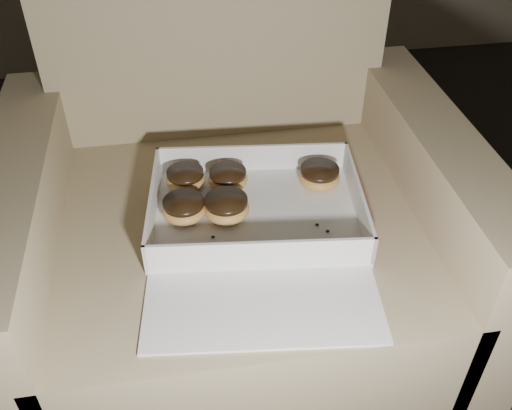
{
  "coord_description": "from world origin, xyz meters",
  "views": [
    {
      "loc": [
        -0.13,
        -0.12,
        1.13
      ],
      "look_at": [
        -0.0,
        0.7,
        0.45
      ],
      "focal_mm": 40.0,
      "sensor_mm": 36.0,
      "label": 1
    }
  ],
  "objects": [
    {
      "name": "bakery_box",
      "position": [
        -0.0,
        0.65,
        0.43
      ],
      "size": [
        0.43,
        0.49,
        0.07
      ],
      "rotation": [
        0.0,
        0.0,
        -0.11
      ],
      "color": "white",
      "rests_on": "armchair"
    },
    {
      "name": "donut_b",
      "position": [
        -0.13,
        0.8,
        0.45
      ],
      "size": [
        0.08,
        0.08,
        0.04
      ],
      "color": "#C98746",
      "rests_on": "bakery_box"
    },
    {
      "name": "crumb_b",
      "position": [
        -0.09,
        0.64,
        0.43
      ],
      "size": [
        0.01,
        0.01,
        0.0
      ],
      "primitive_type": "ellipsoid",
      "color": "black",
      "rests_on": "bakery_box"
    },
    {
      "name": "crumb_a",
      "position": [
        0.12,
        0.62,
        0.43
      ],
      "size": [
        0.01,
        0.01,
        0.0
      ],
      "primitive_type": "ellipsoid",
      "color": "black",
      "rests_on": "bakery_box"
    },
    {
      "name": "armchair",
      "position": [
        -0.03,
        0.78,
        0.3
      ],
      "size": [
        0.9,
        0.76,
        0.94
      ],
      "color": "#867755",
      "rests_on": "floor"
    },
    {
      "name": "crumb_d",
      "position": [
        -0.08,
        0.69,
        0.43
      ],
      "size": [
        0.01,
        0.01,
        0.0
      ],
      "primitive_type": "ellipsoid",
      "color": "black",
      "rests_on": "bakery_box"
    },
    {
      "name": "donut_d",
      "position": [
        -0.06,
        0.69,
        0.45
      ],
      "size": [
        0.09,
        0.09,
        0.04
      ],
      "color": "#C98746",
      "rests_on": "bakery_box"
    },
    {
      "name": "donut_a",
      "position": [
        0.14,
        0.76,
        0.45
      ],
      "size": [
        0.08,
        0.08,
        0.04
      ],
      "color": "#C98746",
      "rests_on": "bakery_box"
    },
    {
      "name": "donut_c",
      "position": [
        -0.04,
        0.79,
        0.45
      ],
      "size": [
        0.08,
        0.08,
        0.04
      ],
      "color": "#C98746",
      "rests_on": "bakery_box"
    },
    {
      "name": "crumb_c",
      "position": [
        0.1,
        0.64,
        0.43
      ],
      "size": [
        0.01,
        0.01,
        0.0
      ],
      "primitive_type": "ellipsoid",
      "color": "black",
      "rests_on": "bakery_box"
    },
    {
      "name": "donut_e",
      "position": [
        -0.14,
        0.7,
        0.45
      ],
      "size": [
        0.08,
        0.08,
        0.04
      ],
      "color": "#C98746",
      "rests_on": "bakery_box"
    }
  ]
}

